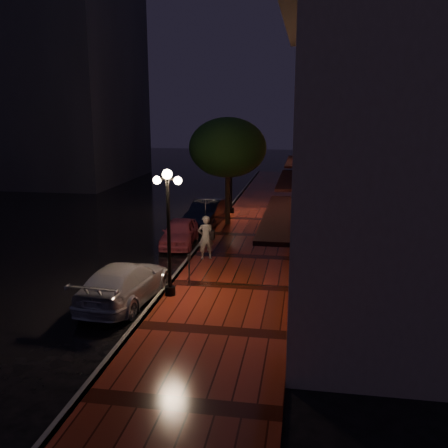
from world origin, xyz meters
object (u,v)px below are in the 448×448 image
Objects in this scene: woman_with_umbrella at (206,219)px; parking_meter at (189,267)px; navy_car at (207,213)px; silver_car at (125,283)px; streetlamp_near at (169,225)px; streetlamp_far at (231,173)px; pink_car at (180,232)px; street_tree at (228,149)px.

woman_with_umbrella is 3.53m from parking_meter.
navy_car is 11.59m from silver_car.
streetlamp_near is 1.00× the size of streetlamp_far.
navy_car is at bearing 79.65° from pink_car.
pink_car is 3.13× the size of parking_meter.
streetlamp_near reaches higher than parking_meter.
street_tree is 1.55× the size of pink_car.
navy_car reaches higher than pink_car.
silver_car is at bearing -149.72° from parking_meter.
street_tree is 1.34× the size of navy_car.
pink_car is (-1.66, -4.23, -3.61)m from street_tree.
streetlamp_near is at bearing -122.28° from parking_meter.
silver_car is (-1.68, -11.48, -3.56)m from street_tree.
streetlamp_near is at bearing 60.34° from woman_with_umbrella.
streetlamp_far is 1.65× the size of woman_with_umbrella.
pink_car is 0.80× the size of silver_car.
navy_car is at bearing -103.83° from woman_with_umbrella.
woman_with_umbrella is (1.79, 4.85, 1.20)m from silver_car.
street_tree reaches higher than parking_meter.
street_tree reaches higher than silver_car.
street_tree is 7.05m from woman_with_umbrella.
streetlamp_far is at bearing -112.71° from woman_with_umbrella.
streetlamp_far is 14.69m from silver_car.
navy_car is (-0.95, 11.09, -1.89)m from streetlamp_near.
street_tree is 5.80m from pink_car.
woman_with_umbrella reaches higher than parking_meter.
silver_car is at bearing -87.68° from navy_car.
streetlamp_near is at bearing -90.00° from streetlamp_far.
streetlamp_near is 0.92× the size of silver_car.
parking_meter is at bearing -76.82° from pink_car.
streetlamp_far is 9.68m from woman_with_umbrella.
streetlamp_far is 7.63m from pink_car.
pink_car is 4.35m from navy_car.
parking_meter is at bearing -77.49° from navy_car.
navy_car is 3.63× the size of parking_meter.
woman_with_umbrella is (0.36, 4.36, -0.72)m from streetlamp_near.
pink_car is (-1.40, 6.76, -1.96)m from streetlamp_near.
streetlamp_near is at bearing -82.79° from pink_car.
parking_meter is (0.44, -13.03, -1.73)m from streetlamp_far.
navy_car is at bearing 175.26° from street_tree.
street_tree is at bearing 88.65° from streetlamp_near.
street_tree is at bearing 83.26° from parking_meter.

